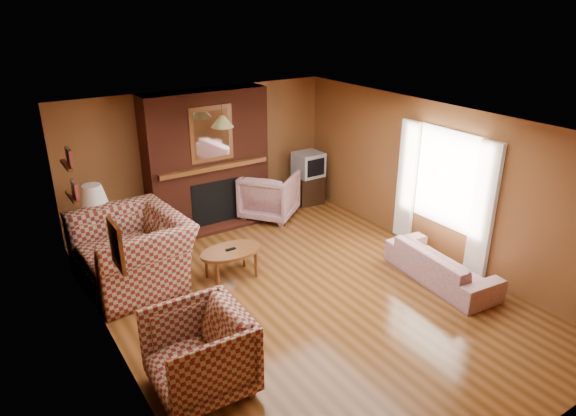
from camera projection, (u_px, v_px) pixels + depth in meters
floor at (302, 294)px, 7.16m from camera, size 6.50×6.50×0.00m
ceiling at (304, 125)px, 6.25m from camera, size 6.50×6.50×0.00m
wall_back at (201, 155)px, 9.23m from camera, size 6.50×0.00×6.50m
wall_front at (529, 346)px, 4.18m from camera, size 6.50×0.00×6.50m
wall_left at (110, 265)px, 5.45m from camera, size 0.00×6.50×6.50m
wall_right at (436, 181)px, 7.96m from camera, size 0.00×6.50×6.50m
fireplace at (207, 160)px, 9.03m from camera, size 2.20×0.82×2.40m
window_right at (443, 189)px, 7.81m from camera, size 0.10×1.85×2.00m
bookshelf at (70, 175)px, 6.77m from camera, size 0.09×0.55×0.71m
botanical_print at (117, 246)px, 5.10m from camera, size 0.05×0.40×0.50m
pendant_light at (222, 121)px, 8.18m from camera, size 0.36×0.36×0.48m
plaid_loveseat at (133, 251)px, 7.24m from camera, size 1.50×1.69×1.02m
plaid_armchair at (199, 353)px, 5.26m from camera, size 1.02×0.99×0.91m
floral_sofa at (442, 265)px, 7.41m from camera, size 0.84×1.81×0.51m
floral_armchair at (269, 195)px, 9.52m from camera, size 1.32×1.32×0.87m
coffee_table at (231, 253)px, 7.45m from camera, size 0.93×0.58×0.47m
side_table at (100, 246)px, 7.90m from camera, size 0.47×0.47×0.58m
table_lamp at (94, 205)px, 7.64m from camera, size 0.43×0.43×0.71m
tv_stand at (308, 189)px, 10.25m from camera, size 0.56×0.52×0.57m
crt_tv at (309, 164)px, 10.05m from camera, size 0.52×0.52×0.47m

